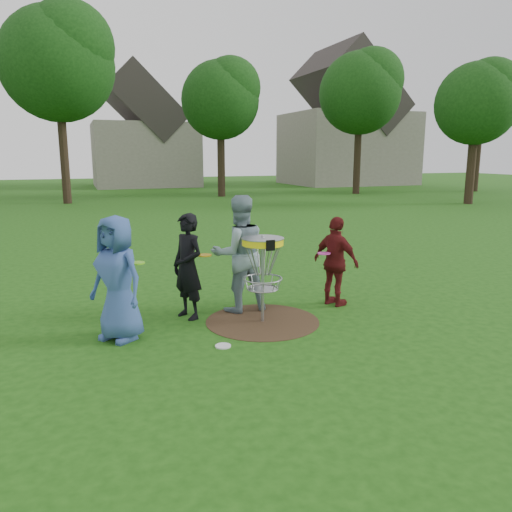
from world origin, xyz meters
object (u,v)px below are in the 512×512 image
object	(u,v)px
disc_golf_basket	(263,258)
player_black	(188,266)
player_maroon	(336,262)
player_blue	(117,278)
player_grey	(239,254)

from	to	relation	value
disc_golf_basket	player_black	bearing A→B (deg)	150.44
player_maroon	disc_golf_basket	distance (m)	1.57
player_blue	player_maroon	size ratio (longest dim) A/B	1.14
disc_golf_basket	player_blue	bearing A→B (deg)	-179.91
player_blue	player_black	world-z (taller)	player_blue
player_black	player_grey	distance (m)	0.90
player_black	player_maroon	bearing A→B (deg)	59.82
player_blue	player_maroon	distance (m)	3.70
player_blue	disc_golf_basket	distance (m)	2.18
player_grey	player_blue	bearing A→B (deg)	17.09
player_black	disc_golf_basket	distance (m)	1.22
player_blue	player_black	bearing A→B (deg)	77.63
player_blue	disc_golf_basket	bearing A→B (deg)	49.90
player_grey	disc_golf_basket	bearing A→B (deg)	101.40
player_black	disc_golf_basket	size ratio (longest dim) A/B	1.23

